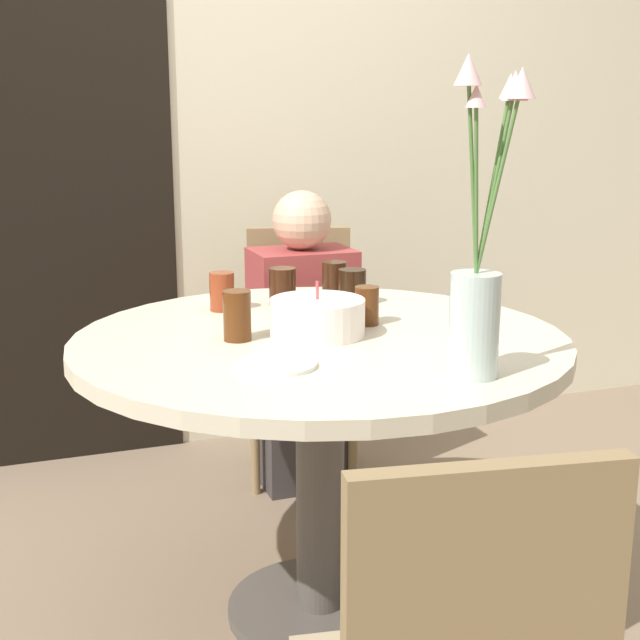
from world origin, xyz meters
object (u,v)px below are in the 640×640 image
(side_plate, at_px, (276,364))
(drink_glass_3, at_px, (352,287))
(drink_glass_0, at_px, (282,286))
(drink_glass_1, at_px, (334,280))
(flower_vase, at_px, (480,270))
(person_woman, at_px, (302,351))
(drink_glass_2, at_px, (222,292))
(chair_right_flank, at_px, (300,338))
(drink_glass_4, at_px, (367,306))
(birthday_cake, at_px, (317,317))
(drink_glass_5, at_px, (237,316))

(side_plate, distance_m, drink_glass_3, 0.65)
(drink_glass_0, xyz_separation_m, drink_glass_1, (0.17, 0.04, 0.00))
(flower_vase, distance_m, side_plate, 0.48)
(drink_glass_1, height_order, person_woman, person_woman)
(drink_glass_1, bearing_deg, drink_glass_2, -171.59)
(drink_glass_0, xyz_separation_m, drink_glass_2, (-0.18, -0.01, 0.00))
(drink_glass_2, bearing_deg, person_woman, 49.95)
(drink_glass_2, distance_m, person_woman, 0.70)
(chair_right_flank, xyz_separation_m, drink_glass_4, (-0.12, -0.91, 0.32))
(drink_glass_1, xyz_separation_m, person_woman, (0.04, 0.42, -0.33))
(drink_glass_1, relative_size, drink_glass_3, 1.05)
(birthday_cake, xyz_separation_m, drink_glass_4, (0.16, 0.06, 0.00))
(birthday_cake, bearing_deg, chair_right_flank, 73.79)
(flower_vase, height_order, side_plate, flower_vase)
(drink_glass_3, bearing_deg, drink_glass_5, -146.11)
(drink_glass_0, relative_size, person_woman, 0.10)
(flower_vase, bearing_deg, drink_glass_2, 113.96)
(birthday_cake, distance_m, side_plate, 0.29)
(drink_glass_4, xyz_separation_m, person_woman, (0.08, 0.76, -0.33))
(drink_glass_5, xyz_separation_m, person_woman, (0.44, 0.80, -0.34))
(side_plate, relative_size, drink_glass_3, 1.76)
(drink_glass_3, distance_m, drink_glass_5, 0.50)
(chair_right_flank, xyz_separation_m, drink_glass_2, (-0.44, -0.62, 0.33))
(drink_glass_3, height_order, drink_glass_4, drink_glass_3)
(flower_vase, xyz_separation_m, drink_glass_2, (-0.35, 0.79, -0.17))
(side_plate, xyz_separation_m, drink_glass_3, (0.39, 0.52, 0.05))
(chair_right_flank, height_order, drink_glass_3, chair_right_flank)
(drink_glass_0, distance_m, drink_glass_4, 0.33)
(birthday_cake, relative_size, drink_glass_0, 2.22)
(chair_right_flank, relative_size, drink_glass_5, 7.24)
(drink_glass_3, bearing_deg, person_woman, 87.11)
(drink_glass_5, bearing_deg, drink_glass_2, 82.53)
(flower_vase, relative_size, drink_glass_4, 6.50)
(birthday_cake, xyz_separation_m, drink_glass_0, (0.03, 0.37, 0.01))
(side_plate, bearing_deg, drink_glass_0, 71.07)
(chair_right_flank, height_order, drink_glass_1, chair_right_flank)
(chair_right_flank, xyz_separation_m, drink_glass_0, (-0.26, -0.61, 0.33))
(side_plate, height_order, drink_glass_5, drink_glass_5)
(side_plate, distance_m, drink_glass_4, 0.44)
(chair_right_flank, distance_m, drink_glass_0, 0.74)
(chair_right_flank, distance_m, drink_glass_2, 0.83)
(side_plate, relative_size, drink_glass_5, 1.47)
(birthday_cake, height_order, side_plate, birthday_cake)
(side_plate, xyz_separation_m, drink_glass_1, (0.38, 0.63, 0.05))
(drink_glass_2, bearing_deg, drink_glass_4, -42.65)
(flower_vase, distance_m, drink_glass_5, 0.63)
(person_woman, bearing_deg, drink_glass_5, -118.72)
(person_woman, bearing_deg, drink_glass_1, -95.64)
(drink_glass_1, bearing_deg, flower_vase, -90.12)
(person_woman, bearing_deg, drink_glass_2, -130.05)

